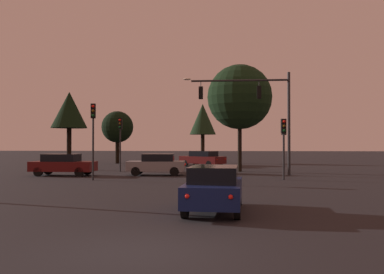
{
  "coord_description": "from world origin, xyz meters",
  "views": [
    {
      "loc": [
        1.71,
        -8.44,
        2.29
      ],
      "look_at": [
        -0.32,
        20.6,
        2.72
      ],
      "focal_mm": 38.22,
      "sensor_mm": 36.0,
      "label": 1
    }
  ],
  "objects_px": {
    "tree_left_far": "(117,127)",
    "tree_center_horizon": "(203,120)",
    "car_crossing_right": "(63,164)",
    "traffic_signal_mast_arm": "(258,104)",
    "traffic_light_far_side": "(120,134)",
    "car_nearside_lane": "(214,188)",
    "tree_right_cluster": "(69,111)",
    "traffic_light_corner_left": "(93,126)",
    "traffic_light_median": "(284,136)",
    "car_crossing_left": "(157,164)",
    "car_far_lane": "(203,158)",
    "traffic_light_corner_right": "(284,137)",
    "tree_behind_sign": "(240,97)"
  },
  "relations": [
    {
      "from": "tree_left_far",
      "to": "tree_center_horizon",
      "type": "bearing_deg",
      "value": 13.33
    },
    {
      "from": "car_crossing_right",
      "to": "tree_left_far",
      "type": "xyz_separation_m",
      "value": [
        -0.49,
        17.02,
        3.26
      ]
    },
    {
      "from": "traffic_signal_mast_arm",
      "to": "traffic_light_far_side",
      "type": "distance_m",
      "value": 11.21
    },
    {
      "from": "car_nearside_lane",
      "to": "tree_right_cluster",
      "type": "distance_m",
      "value": 24.54
    },
    {
      "from": "traffic_light_corner_left",
      "to": "tree_center_horizon",
      "type": "xyz_separation_m",
      "value": [
        5.75,
        22.57,
        1.67
      ]
    },
    {
      "from": "car_crossing_right",
      "to": "tree_center_horizon",
      "type": "height_order",
      "value": "tree_center_horizon"
    },
    {
      "from": "car_nearside_lane",
      "to": "tree_right_cluster",
      "type": "bearing_deg",
      "value": 121.83
    },
    {
      "from": "tree_right_cluster",
      "to": "tree_left_far",
      "type": "bearing_deg",
      "value": 82.29
    },
    {
      "from": "traffic_light_median",
      "to": "car_crossing_left",
      "type": "xyz_separation_m",
      "value": [
        -8.43,
        3.09,
        -1.91
      ]
    },
    {
      "from": "tree_right_cluster",
      "to": "tree_center_horizon",
      "type": "bearing_deg",
      "value": 50.0
    },
    {
      "from": "car_crossing_left",
      "to": "traffic_light_corner_left",
      "type": "bearing_deg",
      "value": -128.29
    },
    {
      "from": "car_crossing_right",
      "to": "car_far_lane",
      "type": "relative_size",
      "value": 0.97
    },
    {
      "from": "traffic_light_far_side",
      "to": "tree_right_cluster",
      "type": "xyz_separation_m",
      "value": [
        -4.97,
        2.08,
        2.03
      ]
    },
    {
      "from": "traffic_signal_mast_arm",
      "to": "car_crossing_left",
      "type": "distance_m",
      "value": 8.34
    },
    {
      "from": "traffic_signal_mast_arm",
      "to": "traffic_light_corner_left",
      "type": "xyz_separation_m",
      "value": [
        -10.45,
        -4.53,
        -1.74
      ]
    },
    {
      "from": "traffic_signal_mast_arm",
      "to": "car_far_lane",
      "type": "xyz_separation_m",
      "value": [
        -4.37,
        10.42,
        -4.26
      ]
    },
    {
      "from": "tree_left_far",
      "to": "traffic_light_median",
      "type": "bearing_deg",
      "value": -51.33
    },
    {
      "from": "traffic_light_corner_right",
      "to": "car_crossing_right",
      "type": "relative_size",
      "value": 0.84
    },
    {
      "from": "car_crossing_left",
      "to": "tree_left_far",
      "type": "distance_m",
      "value": 17.91
    },
    {
      "from": "traffic_light_corner_left",
      "to": "tree_behind_sign",
      "type": "relative_size",
      "value": 0.55
    },
    {
      "from": "traffic_light_corner_left",
      "to": "traffic_light_median",
      "type": "height_order",
      "value": "traffic_light_corner_left"
    },
    {
      "from": "traffic_light_far_side",
      "to": "car_crossing_right",
      "type": "xyz_separation_m",
      "value": [
        -3.03,
        -4.19,
        -2.24
      ]
    },
    {
      "from": "traffic_light_corner_right",
      "to": "tree_right_cluster",
      "type": "distance_m",
      "value": 18.14
    },
    {
      "from": "traffic_light_corner_right",
      "to": "tree_right_cluster",
      "type": "relative_size",
      "value": 0.57
    },
    {
      "from": "traffic_light_far_side",
      "to": "tree_center_horizon",
      "type": "xyz_separation_m",
      "value": [
        5.93,
        15.06,
        1.95
      ]
    },
    {
      "from": "traffic_light_corner_left",
      "to": "car_far_lane",
      "type": "relative_size",
      "value": 1.01
    },
    {
      "from": "traffic_light_far_side",
      "to": "car_far_lane",
      "type": "bearing_deg",
      "value": 49.96
    },
    {
      "from": "tree_left_far",
      "to": "tree_center_horizon",
      "type": "distance_m",
      "value": 9.75
    },
    {
      "from": "tree_behind_sign",
      "to": "car_crossing_left",
      "type": "bearing_deg",
      "value": -145.93
    },
    {
      "from": "traffic_light_corner_left",
      "to": "tree_right_cluster",
      "type": "relative_size",
      "value": 0.7
    },
    {
      "from": "traffic_light_median",
      "to": "traffic_signal_mast_arm",
      "type": "bearing_deg",
      "value": 110.22
    },
    {
      "from": "tree_behind_sign",
      "to": "tree_center_horizon",
      "type": "height_order",
      "value": "tree_behind_sign"
    },
    {
      "from": "car_crossing_left",
      "to": "traffic_light_median",
      "type": "bearing_deg",
      "value": -20.1
    },
    {
      "from": "traffic_light_median",
      "to": "tree_right_cluster",
      "type": "height_order",
      "value": "tree_right_cluster"
    },
    {
      "from": "car_crossing_left",
      "to": "car_nearside_lane",
      "type": "bearing_deg",
      "value": -74.07
    },
    {
      "from": "car_crossing_left",
      "to": "car_far_lane",
      "type": "bearing_deg",
      "value": 75.48
    },
    {
      "from": "car_far_lane",
      "to": "tree_left_far",
      "type": "height_order",
      "value": "tree_left_far"
    },
    {
      "from": "traffic_light_median",
      "to": "tree_right_cluster",
      "type": "distance_m",
      "value": 19.04
    },
    {
      "from": "traffic_light_corner_right",
      "to": "traffic_light_median",
      "type": "relative_size",
      "value": 1.0
    },
    {
      "from": "car_crossing_right",
      "to": "traffic_light_corner_right",
      "type": "bearing_deg",
      "value": 12.62
    },
    {
      "from": "tree_behind_sign",
      "to": "tree_left_far",
      "type": "distance_m",
      "value": 17.87
    },
    {
      "from": "traffic_light_median",
      "to": "tree_behind_sign",
      "type": "bearing_deg",
      "value": 108.32
    },
    {
      "from": "car_crossing_right",
      "to": "tree_behind_sign",
      "type": "relative_size",
      "value": 0.53
    },
    {
      "from": "traffic_light_corner_right",
      "to": "car_far_lane",
      "type": "bearing_deg",
      "value": 128.98
    },
    {
      "from": "traffic_signal_mast_arm",
      "to": "tree_center_horizon",
      "type": "bearing_deg",
      "value": 104.6
    },
    {
      "from": "tree_center_horizon",
      "to": "tree_left_far",
      "type": "bearing_deg",
      "value": -166.67
    },
    {
      "from": "traffic_light_far_side",
      "to": "tree_center_horizon",
      "type": "height_order",
      "value": "tree_center_horizon"
    },
    {
      "from": "car_nearside_lane",
      "to": "traffic_light_far_side",
      "type": "bearing_deg",
      "value": 112.85
    },
    {
      "from": "traffic_light_corner_right",
      "to": "car_nearside_lane",
      "type": "relative_size",
      "value": 0.91
    },
    {
      "from": "traffic_light_corner_right",
      "to": "traffic_light_corner_left",
      "type": "bearing_deg",
      "value": -151.5
    }
  ]
}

